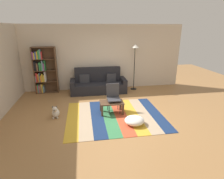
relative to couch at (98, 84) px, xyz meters
The scene contains 12 objects.
ground_plane 2.07m from the couch, 81.53° to the right, with size 14.00×14.00×0.00m, color #9E7042.
back_wall 1.18m from the couch, 60.26° to the left, with size 6.80×0.10×2.70m, color beige.
left_wall 3.50m from the couch, 157.67° to the right, with size 0.10×5.50×2.70m, color beige.
rug 2.34m from the couch, 82.67° to the right, with size 2.89×2.41×0.01m.
couch is the anchor object (origin of this frame).
bookshelf 2.29m from the couch, behind, with size 0.90×0.28×1.86m.
coffee_table 2.09m from the couch, 83.75° to the right, with size 0.72×0.45×0.37m.
pouf 3.00m from the couch, 75.82° to the right, with size 0.54×0.52×0.23m, color white.
dog 2.57m from the couch, 125.01° to the right, with size 0.22×0.35×0.40m.
standing_lamp 2.00m from the couch, ahead, with size 0.32×0.32×1.92m.
tv_remote 2.15m from the couch, 81.80° to the right, with size 0.04×0.15×0.02m, color black.
folding_chair 1.97m from the couch, 81.16° to the right, with size 0.40×0.40×0.90m.
Camera 1 is at (-0.90, -5.23, 2.56)m, focal length 29.35 mm.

